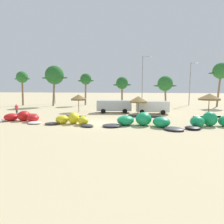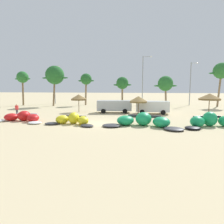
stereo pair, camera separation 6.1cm
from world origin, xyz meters
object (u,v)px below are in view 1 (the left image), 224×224
at_px(beach_umbrella_near_palms, 209,97).
at_px(palm_left, 55,75).
at_px(kite_far_left, 22,117).
at_px(beach_umbrella_middle, 138,99).
at_px(parked_car_second, 113,106).
at_px(kite_left, 73,120).
at_px(beach_umbrella_near_van, 79,97).
at_px(palm_center_right, 165,84).
at_px(lamppost_west_center, 143,78).
at_px(lamppost_east_center, 190,82).
at_px(kite_center, 212,121).
at_px(parked_van, 152,106).
at_px(person_by_umbrellas, 17,110).
at_px(palm_left_of_gap, 86,80).
at_px(palm_right_of_gap, 221,71).
at_px(palm_center_left, 122,83).
at_px(kite_left_of_center, 143,121).
at_px(palm_leftmost, 22,78).
at_px(lamppost_west, 55,83).

height_order(beach_umbrella_near_palms, palm_left, palm_left).
xyz_separation_m(kite_far_left, beach_umbrella_middle, (12.75, 7.14, 1.73)).
bearing_deg(parked_car_second, kite_left, -105.18).
relative_size(beach_umbrella_near_van, palm_center_right, 0.45).
relative_size(lamppost_west_center, lamppost_east_center, 1.16).
distance_m(kite_center, lamppost_west_center, 25.45).
bearing_deg(palm_left, kite_far_left, -75.63).
distance_m(palm_center_right, lamppost_west_center, 5.80).
bearing_deg(beach_umbrella_near_van, parked_van, -0.24).
xyz_separation_m(beach_umbrella_near_van, person_by_umbrellas, (-6.82, -5.27, -1.47)).
height_order(beach_umbrella_near_van, palm_left_of_gap, palm_left_of_gap).
relative_size(kite_center, lamppost_east_center, 0.70).
bearing_deg(parked_car_second, palm_right_of_gap, 33.72).
bearing_deg(kite_center, person_by_umbrellas, 171.26).
bearing_deg(beach_umbrella_middle, palm_center_left, 105.13).
height_order(parked_van, palm_center_left, palm_center_left).
distance_m(kite_left_of_center, palm_center_right, 21.92).
xyz_separation_m(beach_umbrella_near_van, palm_center_left, (5.36, 12.24, 2.36)).
distance_m(kite_left, parked_car_second, 10.32).
distance_m(kite_left_of_center, palm_right_of_gap, 27.96).
bearing_deg(palm_leftmost, kite_left_of_center, -36.68).
bearing_deg(beach_umbrella_near_van, lamppost_east_center, 38.15).
relative_size(person_by_umbrellas, lamppost_east_center, 0.18).
bearing_deg(kite_far_left, palm_center_right, 49.26).
distance_m(palm_left, palm_center_right, 22.54).
height_order(kite_center, person_by_umbrellas, person_by_umbrellas).
distance_m(beach_umbrella_middle, person_by_umbrellas, 16.41).
xyz_separation_m(beach_umbrella_middle, palm_left_of_gap, (-11.67, 14.08, 3.31)).
bearing_deg(lamppost_west, kite_left_of_center, -49.71).
bearing_deg(beach_umbrella_near_palms, person_by_umbrellas, -170.67).
relative_size(kite_far_left, kite_left_of_center, 0.83).
xyz_separation_m(parked_van, palm_leftmost, (-26.70, 9.50, 4.75)).
bearing_deg(parked_van, palm_left_of_gap, 137.73).
bearing_deg(lamppost_east_center, kite_far_left, -133.70).
bearing_deg(kite_left, beach_umbrella_near_van, 105.38).
relative_size(beach_umbrella_middle, palm_left, 0.32).
height_order(kite_center, parked_car_second, parked_car_second).
distance_m(palm_leftmost, lamppost_west, 7.35).
height_order(person_by_umbrellas, palm_center_right, palm_center_right).
xyz_separation_m(kite_left_of_center, parked_car_second, (-4.47, 9.73, 0.58)).
height_order(kite_left, palm_center_right, palm_center_right).
relative_size(parked_van, person_by_umbrellas, 2.89).
bearing_deg(beach_umbrella_middle, beach_umbrella_near_palms, 4.13).
bearing_deg(lamppost_east_center, beach_umbrella_near_van, -141.85).
distance_m(beach_umbrella_near_van, palm_center_left, 13.57).
relative_size(palm_leftmost, lamppost_west_center, 0.68).
bearing_deg(lamppost_west, palm_left, -64.15).
xyz_separation_m(palm_leftmost, palm_left, (7.34, -0.03, 0.45)).
height_order(kite_left_of_center, palm_left_of_gap, palm_left_of_gap).
bearing_deg(beach_umbrella_near_palms, palm_leftmost, 162.80).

